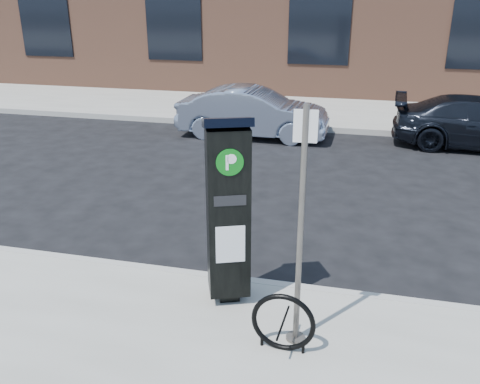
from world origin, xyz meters
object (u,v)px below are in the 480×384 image
(sign_pole, at_px, (300,233))
(parking_kiosk, at_px, (228,210))
(bike_rack, at_px, (283,323))
(car_silver, at_px, (253,112))

(sign_pole, bearing_deg, parking_kiosk, 142.99)
(parking_kiosk, bearing_deg, bike_rack, -66.89)
(parking_kiosk, height_order, sign_pole, sign_pole)
(sign_pole, distance_m, bike_rack, 0.93)
(sign_pole, distance_m, car_silver, 8.51)
(parking_kiosk, relative_size, car_silver, 0.57)
(bike_rack, relative_size, car_silver, 0.17)
(car_silver, bearing_deg, sign_pole, -164.00)
(bike_rack, xyz_separation_m, car_silver, (-2.12, 8.37, 0.16))
(parking_kiosk, distance_m, car_silver, 7.74)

